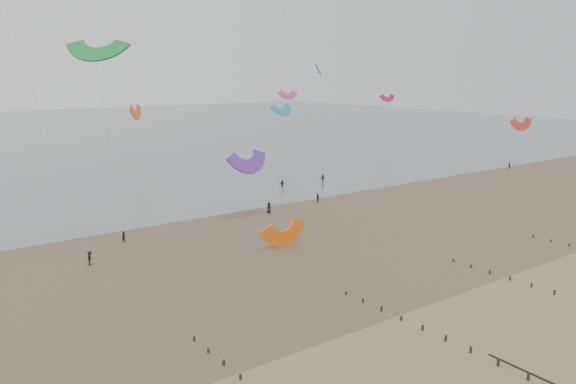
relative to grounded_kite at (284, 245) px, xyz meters
name	(u,v)px	position (x,y,z in m)	size (l,w,h in m)	color
ground	(405,349)	(-8.80, -30.15, 0.00)	(500.00, 500.00, 0.00)	brown
sea_and_shore	(185,255)	(-12.88, 4.25, 0.01)	(500.00, 665.00, 0.03)	#475654
kitesurfers	(261,203)	(9.58, 20.45, 0.83)	(158.19, 25.67, 1.89)	black
grounded_kite	(284,245)	(0.00, 0.00, 0.00)	(6.45, 3.38, 4.92)	orange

